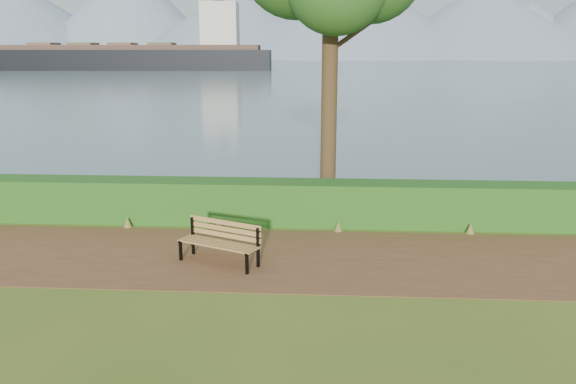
{
  "coord_description": "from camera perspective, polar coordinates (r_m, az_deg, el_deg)",
  "views": [
    {
      "loc": [
        1.21,
        -9.96,
        3.86
      ],
      "look_at": [
        0.53,
        1.2,
        1.1
      ],
      "focal_mm": 35.0,
      "sensor_mm": 36.0,
      "label": 1
    }
  ],
  "objects": [
    {
      "name": "path",
      "position": [
        11.03,
        -3.03,
        -6.62
      ],
      "size": [
        40.0,
        3.4,
        0.01
      ],
      "primitive_type": "cube",
      "color": "brown",
      "rests_on": "ground"
    },
    {
      "name": "bench",
      "position": [
        10.68,
        -6.84,
        -4.8
      ],
      "size": [
        1.64,
        1.08,
        0.8
      ],
      "rotation": [
        0.0,
        0.0,
        -0.43
      ],
      "color": "black",
      "rests_on": "ground"
    },
    {
      "name": "hedge",
      "position": [
        13.06,
        -1.92,
        -1.05
      ],
      "size": [
        32.0,
        0.85,
        1.0
      ],
      "primitive_type": "cube",
      "color": "#1E4F16",
      "rests_on": "ground"
    },
    {
      "name": "cargo_ship",
      "position": [
        140.96,
        -14.54,
        13.09
      ],
      "size": [
        65.74,
        13.12,
        19.84
      ],
      "rotation": [
        0.0,
        0.0,
        0.04
      ],
      "color": "black",
      "rests_on": "ground"
    },
    {
      "name": "ground",
      "position": [
        10.75,
        -3.21,
        -7.2
      ],
      "size": [
        140.0,
        140.0,
        0.0
      ],
      "primitive_type": "plane",
      "color": "#49611B",
      "rests_on": "ground"
    },
    {
      "name": "water",
      "position": [
        269.99,
        3.34,
        13.04
      ],
      "size": [
        700.0,
        510.0,
        0.0
      ],
      "primitive_type": "cube",
      "color": "#405B66",
      "rests_on": "ground"
    },
    {
      "name": "mountains",
      "position": [
        416.82,
        2.18,
        17.15
      ],
      "size": [
        585.0,
        190.0,
        70.0
      ],
      "color": "gray",
      "rests_on": "ground"
    }
  ]
}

